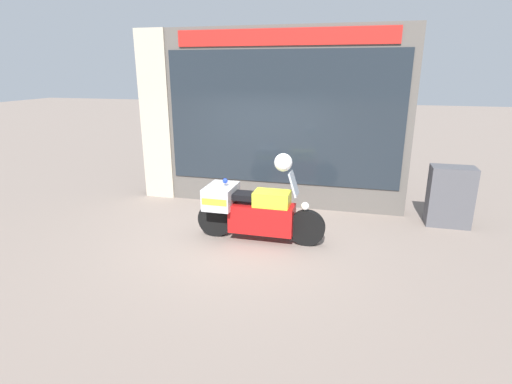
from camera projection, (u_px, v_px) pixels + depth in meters
The scene contains 6 objects.
ground_plane at pixel (243, 236), 7.23m from camera, with size 60.00×60.00×0.00m, color gray.
shop_building at pixel (253, 119), 8.61m from camera, with size 5.84×0.55×3.74m.
window_display at pixel (280, 182), 8.90m from camera, with size 4.69×0.30×2.12m.
paramedic_motorcycle at pixel (251, 210), 6.97m from camera, with size 2.28×0.73×1.28m.
utility_cabinet at pixel (450, 196), 7.61m from camera, with size 0.79×0.47×1.16m, color #4C4C51.
white_helmet at pixel (283, 162), 6.58m from camera, with size 0.30×0.30×0.30m, color white.
Camera 1 is at (1.88, -6.41, 2.91)m, focal length 28.00 mm.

